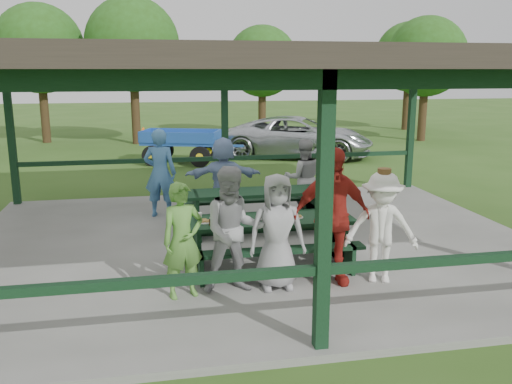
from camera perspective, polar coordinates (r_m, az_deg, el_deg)
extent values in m
plane|color=#30561A|center=(9.71, -0.10, -5.81)|extent=(90.00, 90.00, 0.00)
cube|color=slate|center=(9.70, -0.10, -5.53)|extent=(10.00, 8.00, 0.10)
cube|color=black|center=(5.72, 7.14, -2.49)|extent=(0.15, 0.15, 3.00)
cube|color=black|center=(13.28, -24.36, 5.18)|extent=(0.15, 0.15, 3.00)
cube|color=black|center=(13.04, -3.29, 6.17)|extent=(0.15, 0.15, 3.00)
cube|color=black|center=(14.49, 15.99, 6.36)|extent=(0.15, 0.15, 3.00)
cube|color=black|center=(5.68, -17.08, -9.47)|extent=(4.65, 0.10, 0.10)
cube|color=black|center=(13.02, -13.79, 3.15)|extent=(4.65, 0.10, 0.10)
cube|color=black|center=(13.65, 6.79, 3.86)|extent=(4.65, 0.10, 0.10)
cube|color=black|center=(5.52, 7.55, 11.67)|extent=(9.80, 0.15, 0.20)
cube|color=black|center=(12.96, -3.37, 12.33)|extent=(9.80, 0.15, 0.20)
cube|color=#2D2721|center=(9.21, -0.11, 13.55)|extent=(10.60, 8.60, 0.24)
cube|color=black|center=(8.35, 1.48, -3.05)|extent=(2.61, 0.75, 0.06)
cube|color=black|center=(7.92, 2.34, -6.18)|extent=(2.61, 0.28, 0.05)
cube|color=black|center=(8.95, 0.70, -3.92)|extent=(2.61, 0.28, 0.05)
cube|color=black|center=(8.29, -6.18, -5.74)|extent=(0.06, 0.70, 0.75)
cube|color=black|center=(8.75, 8.69, -4.81)|extent=(0.06, 0.70, 0.75)
cube|color=black|center=(8.34, -6.15, -6.71)|extent=(0.06, 1.39, 0.45)
cube|color=black|center=(8.80, 8.66, -5.74)|extent=(0.06, 1.39, 0.45)
cube|color=black|center=(10.28, -0.03, -0.02)|extent=(2.63, 0.75, 0.06)
cube|color=black|center=(9.82, 0.58, -2.40)|extent=(2.63, 0.28, 0.05)
cube|color=black|center=(10.88, -0.59, -0.90)|extent=(2.63, 0.28, 0.05)
cube|color=black|center=(10.21, -6.29, -2.18)|extent=(0.06, 0.70, 0.75)
cube|color=black|center=(10.63, 5.98, -1.57)|extent=(0.06, 0.70, 0.75)
cube|color=black|center=(10.25, -6.27, -2.99)|extent=(0.06, 1.39, 0.45)
cube|color=black|center=(10.67, 5.96, -2.35)|extent=(0.06, 1.39, 0.45)
cylinder|color=white|center=(8.19, -5.45, -3.17)|extent=(0.22, 0.22, 0.01)
torus|color=olive|center=(8.16, -5.72, -3.07)|extent=(0.10, 0.10, 0.03)
torus|color=olive|center=(8.16, -5.16, -3.04)|extent=(0.10, 0.10, 0.03)
torus|color=olive|center=(8.22, -5.48, -2.93)|extent=(0.10, 0.10, 0.03)
cylinder|color=white|center=(8.26, -1.18, -2.95)|extent=(0.22, 0.22, 0.01)
torus|color=olive|center=(8.23, -1.43, -2.86)|extent=(0.10, 0.10, 0.03)
torus|color=olive|center=(8.25, -0.89, -2.83)|extent=(0.10, 0.10, 0.03)
torus|color=olive|center=(8.30, -1.24, -2.72)|extent=(0.10, 0.10, 0.03)
cylinder|color=white|center=(8.43, 4.24, -2.66)|extent=(0.22, 0.22, 0.01)
torus|color=olive|center=(8.40, 4.01, -2.57)|extent=(0.10, 0.10, 0.03)
torus|color=olive|center=(8.42, 4.54, -2.54)|extent=(0.10, 0.10, 0.03)
torus|color=olive|center=(8.47, 4.16, -2.44)|extent=(0.10, 0.10, 0.03)
cylinder|color=white|center=(8.64, 8.68, -2.40)|extent=(0.22, 0.22, 0.01)
torus|color=olive|center=(8.60, 8.48, -2.31)|extent=(0.10, 0.10, 0.03)
torus|color=olive|center=(8.63, 8.98, -2.28)|extent=(0.10, 0.10, 0.03)
torus|color=olive|center=(8.67, 8.59, -2.19)|extent=(0.10, 0.10, 0.03)
cylinder|color=#381E0F|center=(8.01, -4.76, -3.18)|extent=(0.06, 0.06, 0.10)
cylinder|color=#381E0F|center=(8.20, 3.07, -2.78)|extent=(0.06, 0.06, 0.10)
cylinder|color=#381E0F|center=(8.23, 3.89, -2.73)|extent=(0.06, 0.06, 0.10)
cylinder|color=#381E0F|center=(8.41, 8.01, -2.49)|extent=(0.06, 0.06, 0.10)
cylinder|color=#381E0F|center=(8.41, 8.08, -2.49)|extent=(0.06, 0.06, 0.10)
cone|color=white|center=(8.36, -5.99, -2.52)|extent=(0.09, 0.09, 0.10)
cone|color=white|center=(8.51, 1.17, -2.17)|extent=(0.09, 0.09, 0.10)
cone|color=white|center=(8.79, 7.98, -1.81)|extent=(0.09, 0.09, 0.10)
imported|color=#589639|center=(7.26, -7.72, -5.08)|extent=(0.65, 0.52, 1.57)
imported|color=#97989A|center=(7.34, -2.39, -4.04)|extent=(0.86, 0.67, 1.75)
imported|color=#959598|center=(7.49, 2.21, -4.20)|extent=(0.80, 0.53, 1.62)
imported|color=#A3231B|center=(7.67, 7.90, -2.58)|extent=(1.17, 0.53, 1.96)
imported|color=white|center=(7.91, 13.06, -3.68)|extent=(1.17, 0.90, 1.60)
cylinder|color=brown|center=(7.74, 13.34, 1.60)|extent=(0.41, 0.41, 0.02)
cylinder|color=brown|center=(7.73, 13.36, 2.03)|extent=(0.24, 0.24, 0.11)
imported|color=#809AC6|center=(11.03, -3.44, 1.48)|extent=(1.60, 0.62, 1.68)
imported|color=teal|center=(11.31, -10.06, 1.98)|extent=(0.75, 0.58, 1.83)
imported|color=gray|center=(11.21, 4.99, 1.47)|extent=(0.84, 0.68, 1.62)
imported|color=silver|center=(19.58, 4.52, 5.80)|extent=(5.79, 4.31, 1.46)
cube|color=#1C489D|center=(18.40, -7.91, 5.21)|extent=(2.75, 1.96, 0.11)
cube|color=#1C489D|center=(17.78, -8.44, 5.65)|extent=(2.38, 0.83, 0.35)
cube|color=#1C489D|center=(18.97, -7.44, 6.12)|extent=(2.38, 0.83, 0.35)
cube|color=#1C489D|center=(18.74, -11.62, 5.88)|extent=(0.44, 1.20, 0.35)
cube|color=#1C489D|center=(18.09, -4.11, 5.87)|extent=(0.44, 1.20, 0.35)
cylinder|color=black|center=(18.05, -10.87, 3.76)|extent=(0.69, 0.36, 0.67)
cylinder|color=yellow|center=(18.05, -10.87, 3.76)|extent=(0.30, 0.26, 0.25)
cylinder|color=black|center=(19.31, -9.66, 4.38)|extent=(0.69, 0.36, 0.67)
cylinder|color=yellow|center=(19.31, -9.66, 4.38)|extent=(0.30, 0.26, 0.25)
cylinder|color=black|center=(17.63, -5.91, 3.70)|extent=(0.69, 0.36, 0.67)
cylinder|color=yellow|center=(17.63, -5.91, 3.70)|extent=(0.30, 0.26, 0.25)
cylinder|color=black|center=(18.91, -5.01, 4.34)|extent=(0.69, 0.36, 0.67)
cylinder|color=yellow|center=(18.91, -5.01, 4.34)|extent=(0.30, 0.26, 0.25)
cube|color=#1C489D|center=(18.05, -2.70, 4.88)|extent=(0.86, 0.35, 0.07)
cone|color=#F2590C|center=(18.74, -11.76, 6.15)|extent=(0.13, 0.34, 0.35)
cylinder|color=#372816|center=(25.14, -21.39, 8.17)|extent=(0.36, 0.36, 2.91)
sphere|color=#265015|center=(25.10, -21.86, 13.85)|extent=(3.72, 3.72, 3.72)
cylinder|color=#372816|center=(23.62, -12.58, 8.62)|extent=(0.36, 0.36, 3.01)
sphere|color=#265015|center=(23.59, -12.90, 14.91)|extent=(3.86, 3.86, 3.86)
cylinder|color=#372816|center=(25.69, 0.65, 8.71)|extent=(0.36, 0.36, 2.55)
sphere|color=#265015|center=(25.63, 0.66, 13.60)|extent=(3.26, 3.26, 3.26)
cylinder|color=#372816|center=(25.16, 17.15, 8.21)|extent=(0.36, 0.36, 2.67)
sphere|color=#265015|center=(25.11, 17.50, 13.44)|extent=(3.42, 3.42, 3.42)
cylinder|color=#372816|center=(29.71, 15.55, 9.00)|extent=(0.36, 0.36, 2.75)
sphere|color=#265015|center=(29.67, 15.83, 13.55)|extent=(3.52, 3.52, 3.52)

